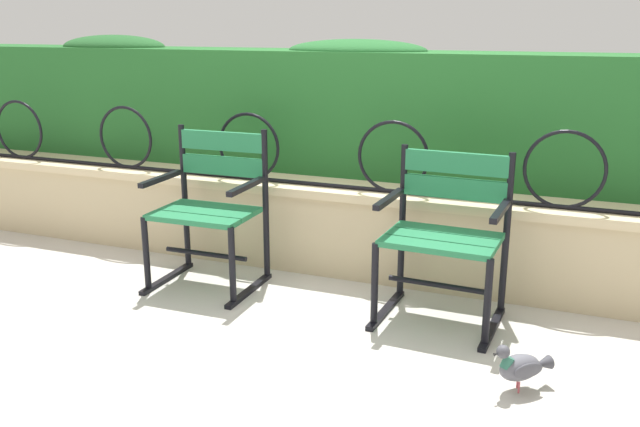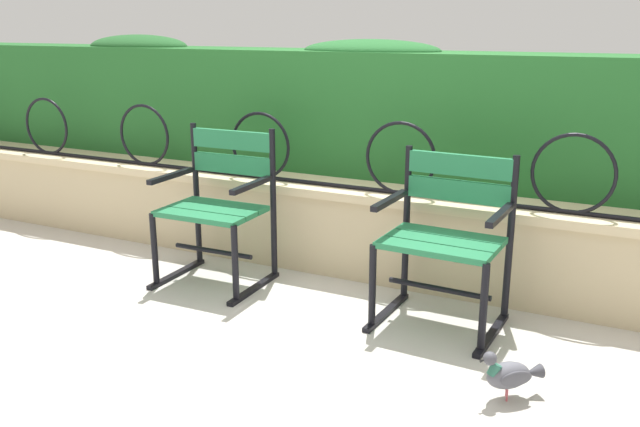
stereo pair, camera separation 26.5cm
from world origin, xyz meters
name	(u,v)px [view 2 (the right image)]	position (x,y,z in m)	size (l,w,h in m)	color
ground_plane	(313,320)	(0.00, 0.00, 0.00)	(60.00, 60.00, 0.00)	#BCB7AD
stone_wall	(371,231)	(0.00, 0.77, 0.27)	(8.59, 0.41, 0.53)	#C6B289
iron_arch_fence	(332,157)	(-0.22, 0.70, 0.72)	(8.02, 0.02, 0.42)	black
hedge_row	(404,110)	(0.03, 1.21, 0.95)	(8.41, 0.53, 0.88)	#236028
park_chair_left	(219,203)	(-0.76, 0.28, 0.47)	(0.59, 0.53, 0.90)	#237547
park_chair_right	(446,234)	(0.60, 0.31, 0.46)	(0.62, 0.54, 0.86)	#237547
pigeon_far_side	(509,374)	(1.06, -0.32, 0.11)	(0.24, 0.23, 0.22)	#5B5B66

